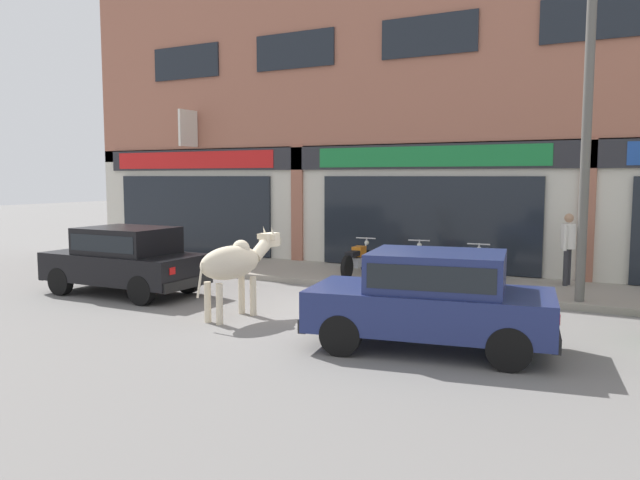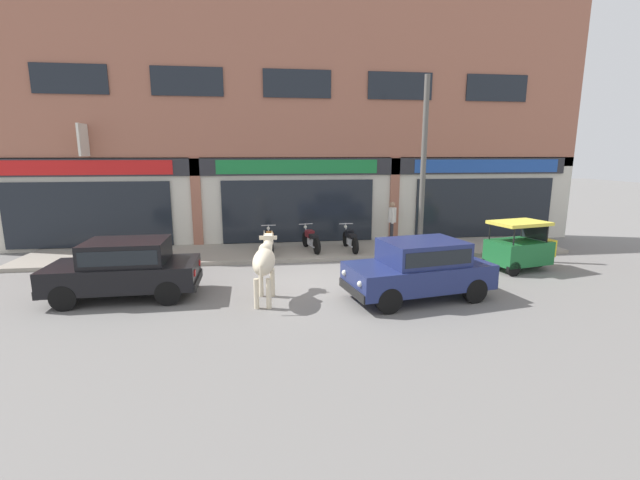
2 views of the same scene
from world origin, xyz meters
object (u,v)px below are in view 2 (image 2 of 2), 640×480
at_px(car_1, 420,266).
at_px(auto_rickshaw, 520,249).
at_px(cow, 265,261).
at_px(pedestrian, 392,218).
at_px(motorcycle_2, 350,239).
at_px(car_0, 125,266).
at_px(utility_pole, 423,167).
at_px(motorcycle_0, 270,241).
at_px(motorcycle_1, 311,240).

relative_size(car_1, auto_rickshaw, 1.79).
bearing_deg(cow, car_1, -4.55).
bearing_deg(pedestrian, motorcycle_2, -151.61).
distance_m(car_0, utility_pole, 9.62).
xyz_separation_m(cow, pedestrian, (4.92, 5.68, 0.11)).
bearing_deg(motorcycle_0, cow, -92.70).
relative_size(car_0, utility_pole, 0.62).
height_order(auto_rickshaw, motorcycle_0, auto_rickshaw).
distance_m(motorcycle_0, utility_pole, 5.83).
bearing_deg(car_0, motorcycle_1, 38.96).
distance_m(motorcycle_1, motorcycle_2, 1.41).
bearing_deg(utility_pole, motorcycle_0, 170.75).
height_order(car_1, pedestrian, pedestrian).
distance_m(cow, motorcycle_2, 5.63).
relative_size(cow, motorcycle_2, 1.18).
height_order(motorcycle_1, pedestrian, pedestrian).
distance_m(car_0, car_1, 7.27).
relative_size(motorcycle_1, motorcycle_2, 0.99).
xyz_separation_m(car_1, auto_rickshaw, (4.06, 2.15, -0.15)).
height_order(motorcycle_0, motorcycle_1, same).
height_order(car_0, motorcycle_0, car_0).
distance_m(car_0, motorcycle_0, 5.41).
distance_m(car_1, auto_rickshaw, 4.60).
relative_size(auto_rickshaw, motorcycle_1, 1.18).
relative_size(motorcycle_1, pedestrian, 1.12).
bearing_deg(pedestrian, cow, -130.95).
bearing_deg(car_0, utility_pole, 19.75).
xyz_separation_m(motorcycle_1, utility_pole, (3.70, -0.96, 2.57)).
height_order(cow, utility_pole, utility_pole).
distance_m(cow, utility_pole, 6.95).
distance_m(motorcycle_2, pedestrian, 2.17).
bearing_deg(motorcycle_1, pedestrian, 14.62).
height_order(motorcycle_1, motorcycle_2, same).
bearing_deg(motorcycle_1, cow, -109.20).
xyz_separation_m(cow, car_1, (3.79, -0.30, -0.19)).
xyz_separation_m(cow, motorcycle_2, (3.09, 4.68, -0.49)).
bearing_deg(motorcycle_2, auto_rickshaw, -30.72).
relative_size(cow, utility_pole, 0.36).
relative_size(motorcycle_0, pedestrian, 1.13).
xyz_separation_m(motorcycle_0, motorcycle_2, (2.86, -0.03, 0.00)).
distance_m(motorcycle_2, utility_pole, 3.54).
height_order(car_1, motorcycle_0, car_1).
xyz_separation_m(car_1, motorcycle_0, (-3.57, 5.01, -0.30)).
bearing_deg(motorcycle_2, utility_pole, -19.56).
distance_m(car_0, motorcycle_2, 7.62).
distance_m(car_0, pedestrian, 9.71).
bearing_deg(pedestrian, motorcycle_0, -168.36).
height_order(motorcycle_0, pedestrian, pedestrian).
relative_size(auto_rickshaw, motorcycle_0, 1.17).
xyz_separation_m(auto_rickshaw, utility_pole, (-2.47, 2.02, 2.43)).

